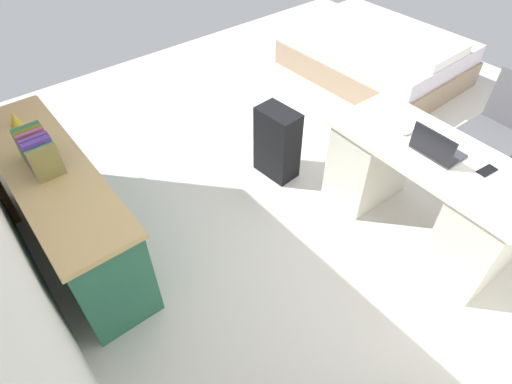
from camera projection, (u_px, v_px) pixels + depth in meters
ground_plane at (326, 166)px, 3.85m from camera, size 5.96×5.96×0.00m
desk at (422, 190)px, 3.07m from camera, size 1.46×0.70×0.74m
office_chair at (494, 139)px, 3.45m from camera, size 0.52×0.52×0.94m
credenza at (65, 208)px, 2.94m from camera, size 1.80×0.48×0.77m
bed at (376, 55)px, 4.90m from camera, size 1.93×1.44×0.58m
suitcase_black at (277, 143)px, 3.58m from camera, size 0.38×0.25×0.64m
laptop at (436, 148)px, 2.77m from camera, size 0.32×0.23×0.21m
computer_mouse at (406, 132)px, 2.96m from camera, size 0.06×0.10×0.03m
cell_phone_near_laptop at (487, 171)px, 2.68m from camera, size 0.08×0.14×0.01m
book_row at (38, 151)px, 2.60m from camera, size 0.36×0.17×0.24m
figurine_small at (14, 119)px, 2.95m from camera, size 0.08×0.08×0.11m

